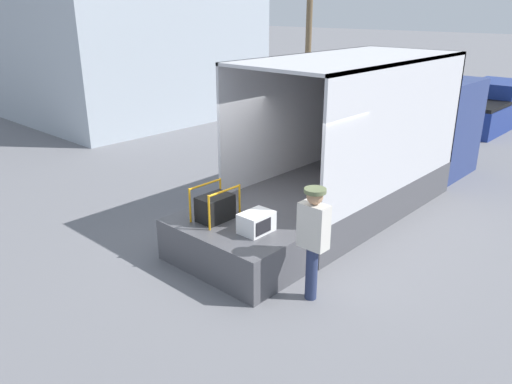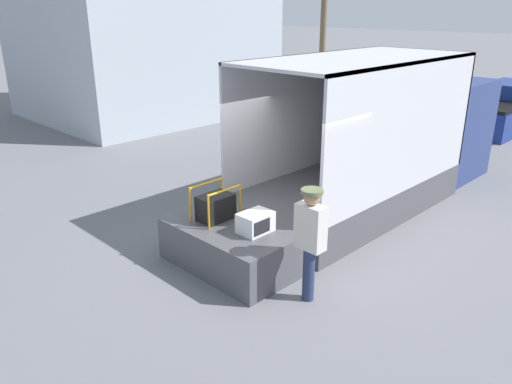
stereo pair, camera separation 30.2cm
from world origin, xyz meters
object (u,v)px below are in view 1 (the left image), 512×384
microwave (256,222)px  pickup_truck_blue (490,108)px  worker_person (313,233)px  box_truck (390,147)px  portable_generator (216,207)px  utility_pole (309,17)px

microwave → pickup_truck_blue: 13.89m
microwave → worker_person: bearing=-91.2°
box_truck → portable_generator: box_truck is taller
portable_generator → utility_pole: utility_pole is taller
worker_person → pickup_truck_blue: worker_person is taller
box_truck → microwave: box_truck is taller
worker_person → utility_pole: size_ratio=0.25×
microwave → pickup_truck_blue: size_ratio=0.10×
worker_person → portable_generator: bearing=92.0°
portable_generator → box_truck: bearing=-4.2°
microwave → utility_pole: (13.91, 9.49, 2.77)m
pickup_truck_blue → utility_pole: (0.07, 8.46, 3.03)m
box_truck → portable_generator: 5.29m
box_truck → pickup_truck_blue: 8.69m
box_truck → microwave: bearing=-175.0°
microwave → utility_pole: 17.07m
worker_person → pickup_truck_blue: (13.87, 2.17, -0.45)m
worker_person → utility_pole: utility_pole is taller
portable_generator → pickup_truck_blue: (13.94, 0.19, -0.32)m
portable_generator → pickup_truck_blue: 13.94m
box_truck → worker_person: 5.44m
worker_person → utility_pole: (13.94, 10.63, 2.58)m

